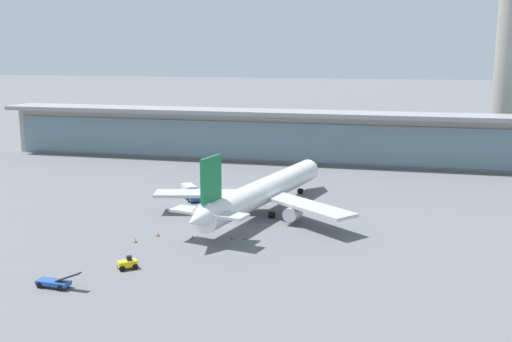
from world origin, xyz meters
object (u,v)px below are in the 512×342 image
control_tower (508,32)px  safety_cone_echo (158,234)px  service_truck_mid_apron_blue (55,282)px  safety_cone_charlie (232,237)px  safety_cone_delta (135,241)px  service_truck_near_nose_blue (190,192)px  safety_cone_alpha (245,237)px  service_truck_under_wing_yellow (128,264)px  airliner_on_stand (262,192)px  safety_cone_bravo (192,237)px

control_tower → safety_cone_echo: 131.56m
service_truck_mid_apron_blue → safety_cone_echo: bearing=79.9°
safety_cone_charlie → safety_cone_delta: 16.70m
service_truck_near_nose_blue → safety_cone_alpha: size_ratio=10.33×
service_truck_under_wing_yellow → control_tower: control_tower is taller
control_tower → service_truck_under_wing_yellow: bearing=-119.9°
airliner_on_stand → service_truck_near_nose_blue: 20.59m
service_truck_under_wing_yellow → safety_cone_delta: service_truck_under_wing_yellow is taller
control_tower → safety_cone_echo: size_ratio=98.99×
safety_cone_alpha → safety_cone_echo: 15.68m
service_truck_near_nose_blue → safety_cone_alpha: 31.61m
safety_cone_bravo → airliner_on_stand: bearing=65.5°
service_truck_under_wing_yellow → safety_cone_bravo: (4.48, 16.59, -0.56)m
safety_cone_bravo → safety_cone_delta: size_ratio=1.00×
control_tower → safety_cone_delta: 136.29m
service_truck_under_wing_yellow → safety_cone_delta: (-4.39, 12.29, -0.56)m
safety_cone_echo → safety_cone_charlie: bearing=7.4°
service_truck_under_wing_yellow → control_tower: size_ratio=0.05×
service_truck_mid_apron_blue → safety_cone_echo: service_truck_mid_apron_blue is taller
control_tower → safety_cone_alpha: size_ratio=98.99×
safety_cone_bravo → safety_cone_echo: size_ratio=1.00×
service_truck_near_nose_blue → service_truck_under_wing_yellow: bearing=-82.7°
service_truck_mid_apron_blue → service_truck_near_nose_blue: bearing=88.9°
safety_cone_bravo → safety_cone_charlie: size_ratio=1.00×
control_tower → safety_cone_echo: (-71.39, -103.95, -37.51)m
service_truck_near_nose_blue → safety_cone_delta: service_truck_near_nose_blue is taller
safety_cone_bravo → safety_cone_delta: 9.86m
service_truck_mid_apron_blue → safety_cone_charlie: size_ratio=9.83×
safety_cone_charlie → safety_cone_echo: (-13.20, -1.71, 0.00)m
service_truck_under_wing_yellow → service_truck_mid_apron_blue: size_ratio=0.48×
safety_cone_alpha → safety_cone_bravo: 9.27m
control_tower → safety_cone_charlie: size_ratio=98.99×
airliner_on_stand → safety_cone_bravo: size_ratio=79.92×
service_truck_mid_apron_blue → safety_cone_bravo: size_ratio=9.83×
safety_cone_alpha → airliner_on_stand: bearing=92.3°
control_tower → safety_cone_alpha: 122.30m
service_truck_mid_apron_blue → safety_cone_delta: service_truck_mid_apron_blue is taller
safety_cone_echo → service_truck_under_wing_yellow: bearing=-83.1°
service_truck_under_wing_yellow → safety_cone_echo: size_ratio=4.71×
control_tower → safety_cone_charlie: control_tower is taller
safety_cone_alpha → service_truck_mid_apron_blue: bearing=-126.2°
safety_cone_echo → airliner_on_stand: bearing=51.0°
safety_cone_delta → control_tower: bearing=55.7°
safety_cone_bravo → safety_cone_charlie: same height
airliner_on_stand → safety_cone_charlie: 17.34m
service_truck_under_wing_yellow → safety_cone_bravo: size_ratio=4.71×
safety_cone_bravo → safety_cone_echo: 6.50m
airliner_on_stand → service_truck_near_nose_blue: bearing=155.3°
control_tower → service_truck_near_nose_blue: bearing=-134.2°
service_truck_under_wing_yellow → safety_cone_charlie: size_ratio=4.71×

